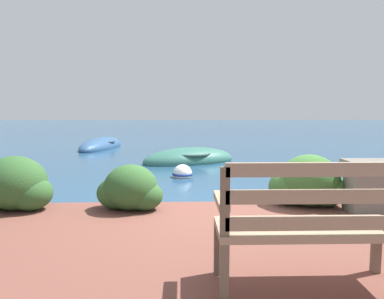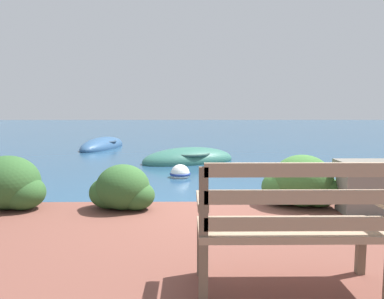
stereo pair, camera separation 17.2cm
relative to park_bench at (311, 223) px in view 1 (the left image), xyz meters
name	(u,v)px [view 1 (the left image)]	position (x,y,z in m)	size (l,w,h in m)	color
ground_plane	(219,217)	(-0.38, 2.48, -0.70)	(80.00, 80.00, 0.00)	navy
park_bench	(311,223)	(0.00, 0.00, 0.00)	(1.30, 0.48, 0.93)	brown
hedge_clump_far_left	(14,186)	(-2.98, 2.16, -0.19)	(0.99, 0.71, 0.67)	#2D5628
hedge_clump_left	(130,190)	(-1.53, 2.12, -0.24)	(0.84, 0.60, 0.57)	#2D5628
hedge_clump_centre	(308,184)	(0.75, 2.25, -0.19)	(0.98, 0.71, 0.67)	#38662D
rowboat_nearest	(189,160)	(-0.69, 7.67, -0.64)	(2.93, 2.25, 0.71)	#336B5B
rowboat_mid	(101,146)	(-3.87, 11.33, -0.64)	(1.55, 3.27, 0.70)	#2D517A
mooring_buoy	(182,174)	(-0.88, 5.43, -0.63)	(0.46, 0.46, 0.42)	white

